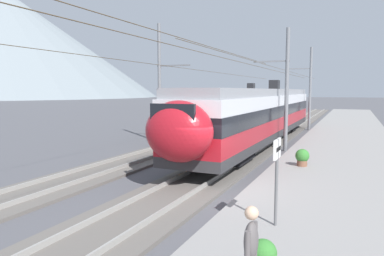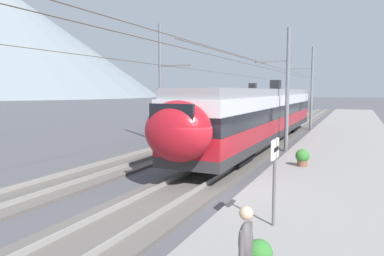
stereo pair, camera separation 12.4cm
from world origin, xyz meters
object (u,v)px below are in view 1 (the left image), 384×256
(potted_plant_platform_edge, at_px, (302,157))
(catenary_mast_east, at_px, (309,87))
(train_near_platform, at_px, (261,113))
(passenger_walking, at_px, (251,252))
(catenary_mast_mid, at_px, (284,88))
(platform_sign, at_px, (277,162))
(catenary_mast_far_side, at_px, (162,82))
(train_far_track, at_px, (239,106))

(potted_plant_platform_edge, bearing_deg, catenary_mast_east, 5.79)
(train_near_platform, height_order, passenger_walking, train_near_platform)
(catenary_mast_mid, bearing_deg, platform_sign, -170.62)
(train_near_platform, bearing_deg, catenary_mast_far_side, 102.06)
(catenary_mast_east, relative_size, potted_plant_platform_edge, 60.26)
(catenary_mast_mid, distance_m, potted_plant_platform_edge, 6.66)
(catenary_mast_mid, height_order, catenary_mast_east, catenary_mast_east)
(train_far_track, distance_m, potted_plant_platform_edge, 19.66)
(catenary_mast_far_side, bearing_deg, train_far_track, -9.81)
(train_far_track, relative_size, platform_sign, 12.13)
(catenary_mast_far_side, height_order, platform_sign, catenary_mast_far_side)
(passenger_walking, height_order, potted_plant_platform_edge, passenger_walking)
(passenger_walking, bearing_deg, platform_sign, 5.20)
(catenary_mast_mid, xyz_separation_m, passenger_walking, (-17.10, -2.55, -2.70))
(train_far_track, relative_size, catenary_mast_far_side, 0.57)
(train_near_platform, distance_m, catenary_mast_far_side, 7.30)
(catenary_mast_far_side, distance_m, potted_plant_platform_edge, 12.44)
(train_near_platform, height_order, platform_sign, train_near_platform)
(passenger_walking, bearing_deg, catenary_mast_far_side, 33.02)
(catenary_mast_far_side, xyz_separation_m, platform_sign, (-13.44, -10.83, -2.40))
(potted_plant_platform_edge, bearing_deg, catenary_mast_far_side, 61.82)
(catenary_mast_east, relative_size, platform_sign, 21.33)
(catenary_mast_east, xyz_separation_m, platform_sign, (-26.23, -2.20, -2.13))
(platform_sign, relative_size, potted_plant_platform_edge, 2.82)
(train_far_track, height_order, potted_plant_platform_edge, train_far_track)
(train_near_platform, height_order, catenary_mast_far_side, catenary_mast_far_side)
(train_near_platform, distance_m, passenger_walking, 19.17)
(train_near_platform, xyz_separation_m, passenger_walking, (-18.65, -4.34, -1.00))
(catenary_mast_east, relative_size, catenary_mast_far_side, 1.00)
(catenary_mast_mid, distance_m, passenger_walking, 17.50)
(catenary_mast_east, relative_size, passenger_walking, 28.40)
(train_far_track, bearing_deg, train_near_platform, -155.94)
(catenary_mast_mid, height_order, platform_sign, catenary_mast_mid)
(catenary_mast_east, distance_m, potted_plant_platform_edge, 18.80)
(passenger_walking, bearing_deg, catenary_mast_mid, 8.47)
(train_near_platform, distance_m, catenary_mast_mid, 2.92)
(catenary_mast_far_side, distance_m, passenger_walking, 20.73)
(train_far_track, relative_size, potted_plant_platform_edge, 34.27)
(train_far_track, relative_size, catenary_mast_mid, 0.57)
(train_near_platform, bearing_deg, potted_plant_platform_edge, -152.66)
(platform_sign, bearing_deg, train_far_track, 18.90)
(catenary_mast_far_side, bearing_deg, potted_plant_platform_edge, -118.18)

